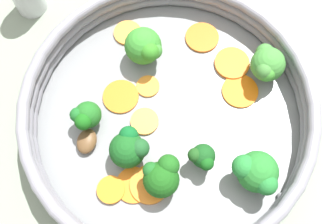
# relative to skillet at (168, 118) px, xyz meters

# --- Properties ---
(ground_plane) EXTENTS (4.00, 4.00, 0.00)m
(ground_plane) POSITION_rel_skillet_xyz_m (0.00, 0.00, -0.01)
(ground_plane) COLOR gray
(skillet) EXTENTS (0.34, 0.34, 0.01)m
(skillet) POSITION_rel_skillet_xyz_m (0.00, 0.00, 0.00)
(skillet) COLOR gray
(skillet) RESTS_ON ground_plane
(skillet_rim_wall) EXTENTS (0.36, 0.36, 0.05)m
(skillet_rim_wall) POSITION_rel_skillet_xyz_m (0.00, 0.00, 0.03)
(skillet_rim_wall) COLOR gray
(skillet_rim_wall) RESTS_ON skillet
(skillet_rivet_right) EXTENTS (0.01, 0.01, 0.01)m
(skillet_rivet_right) POSITION_rel_skillet_xyz_m (-0.10, -0.13, 0.01)
(skillet_rivet_right) COLOR gray
(skillet_rivet_right) RESTS_ON skillet
(carrot_slice_0) EXTENTS (0.04, 0.04, 0.00)m
(carrot_slice_0) POSITION_rel_skillet_xyz_m (0.04, 0.03, 0.01)
(carrot_slice_0) COLOR orange
(carrot_slice_0) RESTS_ON skillet
(carrot_slice_1) EXTENTS (0.06, 0.06, 0.00)m
(carrot_slice_1) POSITION_rel_skillet_xyz_m (-0.09, 0.04, 0.01)
(carrot_slice_1) COLOR orange
(carrot_slice_1) RESTS_ON skillet
(carrot_slice_2) EXTENTS (0.07, 0.07, 0.00)m
(carrot_slice_2) POSITION_rel_skillet_xyz_m (0.03, -0.09, 0.01)
(carrot_slice_2) COLOR orange
(carrot_slice_2) RESTS_ON skillet
(carrot_slice_3) EXTENTS (0.04, 0.04, 0.01)m
(carrot_slice_3) POSITION_rel_skillet_xyz_m (-0.09, 0.07, 0.01)
(carrot_slice_3) COLOR orange
(carrot_slice_3) RESTS_ON skillet
(carrot_slice_4) EXTENTS (0.06, 0.06, 0.00)m
(carrot_slice_4) POSITION_rel_skillet_xyz_m (0.11, -0.05, 0.01)
(carrot_slice_4) COLOR #DB6014
(carrot_slice_4) RESTS_ON skillet
(carrot_slice_5) EXTENTS (0.06, 0.06, 0.00)m
(carrot_slice_5) POSITION_rel_skillet_xyz_m (0.03, 0.06, 0.01)
(carrot_slice_5) COLOR orange
(carrot_slice_5) RESTS_ON skillet
(carrot_slice_6) EXTENTS (0.05, 0.05, 0.00)m
(carrot_slice_6) POSITION_rel_skillet_xyz_m (0.12, 0.06, 0.01)
(carrot_slice_6) COLOR orange
(carrot_slice_6) RESTS_ON skillet
(carrot_slice_7) EXTENTS (0.04, 0.04, 0.00)m
(carrot_slice_7) POSITION_rel_skillet_xyz_m (-0.01, 0.03, 0.01)
(carrot_slice_7) COLOR #EE9839
(carrot_slice_7) RESTS_ON skillet
(carrot_slice_8) EXTENTS (0.06, 0.06, 0.01)m
(carrot_slice_8) POSITION_rel_skillet_xyz_m (0.07, -0.08, 0.01)
(carrot_slice_8) COLOR orange
(carrot_slice_8) RESTS_ON skillet
(carrot_slice_9) EXTENTS (0.06, 0.06, 0.01)m
(carrot_slice_9) POSITION_rel_skillet_xyz_m (-0.09, 0.02, 0.01)
(carrot_slice_9) COLOR orange
(carrot_slice_9) RESTS_ON skillet
(broccoli_floret_0) EXTENTS (0.04, 0.04, 0.04)m
(broccoli_floret_0) POSITION_rel_skillet_xyz_m (-0.01, 0.10, 0.03)
(broccoli_floret_0) COLOR #80AE6F
(broccoli_floret_0) RESTS_ON skillet
(broccoli_floret_1) EXTENTS (0.05, 0.04, 0.05)m
(broccoli_floret_1) POSITION_rel_skillet_xyz_m (-0.08, 0.01, 0.04)
(broccoli_floret_1) COLOR #6D9854
(broccoli_floret_1) RESTS_ON skillet
(broccoli_floret_2) EXTENTS (0.05, 0.05, 0.05)m
(broccoli_floret_2) POSITION_rel_skillet_xyz_m (0.08, 0.03, 0.04)
(broccoli_floret_2) COLOR olive
(broccoli_floret_2) RESTS_ON skillet
(broccoli_floret_3) EXTENTS (0.05, 0.04, 0.05)m
(broccoli_floret_3) POSITION_rel_skillet_xyz_m (0.06, -0.12, 0.04)
(broccoli_floret_3) COLOR #68864E
(broccoli_floret_3) RESTS_ON skillet
(broccoli_floret_4) EXTENTS (0.03, 0.03, 0.04)m
(broccoli_floret_4) POSITION_rel_skillet_xyz_m (-0.06, -0.04, 0.03)
(broccoli_floret_4) COLOR #5C8447
(broccoli_floret_4) RESTS_ON skillet
(broccoli_floret_5) EXTENTS (0.05, 0.05, 0.05)m
(broccoli_floret_5) POSITION_rel_skillet_xyz_m (-0.08, -0.10, 0.04)
(broccoli_floret_5) COLOR #719F4C
(broccoli_floret_5) RESTS_ON skillet
(broccoli_floret_6) EXTENTS (0.05, 0.05, 0.05)m
(broccoli_floret_6) POSITION_rel_skillet_xyz_m (-0.05, 0.05, 0.03)
(broccoli_floret_6) COLOR #75A160
(broccoli_floret_6) RESTS_ON skillet
(mushroom_piece_0) EXTENTS (0.04, 0.03, 0.01)m
(mushroom_piece_0) POSITION_rel_skillet_xyz_m (-0.04, 0.10, 0.01)
(mushroom_piece_0) COLOR brown
(mushroom_piece_0) RESTS_ON skillet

